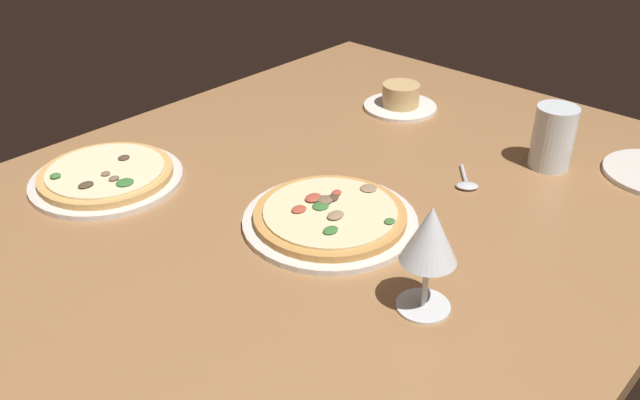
{
  "coord_description": "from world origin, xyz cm",
  "views": [
    {
      "loc": [
        -69.71,
        -66.07,
        62.83
      ],
      "look_at": [
        -0.71,
        -2.87,
        7.0
      ],
      "focal_mm": 37.19,
      "sensor_mm": 36.0,
      "label": 1
    }
  ],
  "objects_px": {
    "spoon": "(466,183)",
    "pizza_main": "(330,217)",
    "ramekin_on_saucer": "(400,100)",
    "wine_glass_far": "(430,238)",
    "pizza_side": "(106,176)",
    "water_glass": "(552,141)"
  },
  "relations": [
    {
      "from": "pizza_main",
      "to": "ramekin_on_saucer",
      "type": "xyz_separation_m",
      "value": [
        0.46,
        0.2,
        0.01
      ]
    },
    {
      "from": "spoon",
      "to": "pizza_main",
      "type": "bearing_deg",
      "value": 159.51
    },
    {
      "from": "pizza_side",
      "to": "ramekin_on_saucer",
      "type": "distance_m",
      "value": 0.66
    },
    {
      "from": "wine_glass_far",
      "to": "water_glass",
      "type": "distance_m",
      "value": 0.51
    },
    {
      "from": "pizza_side",
      "to": "wine_glass_far",
      "type": "relative_size",
      "value": 1.7
    },
    {
      "from": "ramekin_on_saucer",
      "to": "wine_glass_far",
      "type": "relative_size",
      "value": 1.02
    },
    {
      "from": "ramekin_on_saucer",
      "to": "wine_glass_far",
      "type": "bearing_deg",
      "value": -140.84
    },
    {
      "from": "water_glass",
      "to": "pizza_side",
      "type": "bearing_deg",
      "value": 136.8
    },
    {
      "from": "spoon",
      "to": "wine_glass_far",
      "type": "bearing_deg",
      "value": -157.57
    },
    {
      "from": "ramekin_on_saucer",
      "to": "wine_glass_far",
      "type": "xyz_separation_m",
      "value": [
        -0.53,
        -0.44,
        0.09
      ]
    },
    {
      "from": "pizza_side",
      "to": "ramekin_on_saucer",
      "type": "xyz_separation_m",
      "value": [
        0.63,
        -0.19,
        0.01
      ]
    },
    {
      "from": "pizza_main",
      "to": "pizza_side",
      "type": "distance_m",
      "value": 0.43
    },
    {
      "from": "water_glass",
      "to": "spoon",
      "type": "relative_size",
      "value": 1.35
    },
    {
      "from": "ramekin_on_saucer",
      "to": "spoon",
      "type": "distance_m",
      "value": 0.36
    },
    {
      "from": "ramekin_on_saucer",
      "to": "water_glass",
      "type": "bearing_deg",
      "value": -95.19
    },
    {
      "from": "pizza_side",
      "to": "spoon",
      "type": "height_order",
      "value": "pizza_side"
    },
    {
      "from": "water_glass",
      "to": "wine_glass_far",
      "type": "bearing_deg",
      "value": -172.82
    },
    {
      "from": "spoon",
      "to": "pizza_side",
      "type": "bearing_deg",
      "value": 131.25
    },
    {
      "from": "wine_glass_far",
      "to": "pizza_side",
      "type": "bearing_deg",
      "value": 98.89
    },
    {
      "from": "water_glass",
      "to": "spoon",
      "type": "height_order",
      "value": "water_glass"
    },
    {
      "from": "ramekin_on_saucer",
      "to": "spoon",
      "type": "height_order",
      "value": "ramekin_on_saucer"
    },
    {
      "from": "pizza_side",
      "to": "water_glass",
      "type": "distance_m",
      "value": 0.82
    }
  ]
}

